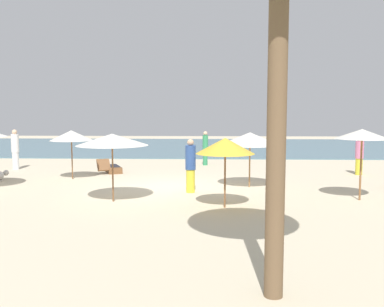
{
  "coord_description": "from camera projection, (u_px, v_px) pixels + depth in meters",
  "views": [
    {
      "loc": [
        1.55,
        -16.35,
        2.97
      ],
      "look_at": [
        0.86,
        1.65,
        1.1
      ],
      "focal_mm": 41.1,
      "sensor_mm": 36.0,
      "label": 1
    }
  ],
  "objects": [
    {
      "name": "ground_plane",
      "position": [
        168.0,
        187.0,
        16.62
      ],
      "size": [
        60.0,
        60.0,
        0.0
      ],
      "primitive_type": "plane",
      "color": "beige"
    },
    {
      "name": "ocean_water",
      "position": [
        188.0,
        147.0,
        33.51
      ],
      "size": [
        48.0,
        16.0,
        0.06
      ],
      "primitive_type": "cube",
      "color": "slate",
      "rests_on": "ground_plane"
    },
    {
      "name": "umbrella_0",
      "position": [
        71.0,
        135.0,
        18.27
      ],
      "size": [
        1.78,
        1.78,
        2.04
      ],
      "color": "brown",
      "rests_on": "ground_plane"
    },
    {
      "name": "umbrella_2",
      "position": [
        225.0,
        146.0,
        12.95
      ],
      "size": [
        1.75,
        1.75,
        2.1
      ],
      "color": "brown",
      "rests_on": "ground_plane"
    },
    {
      "name": "umbrella_3",
      "position": [
        112.0,
        140.0,
        13.82
      ],
      "size": [
        2.28,
        2.28,
        2.17
      ],
      "color": "brown",
      "rests_on": "ground_plane"
    },
    {
      "name": "umbrella_5",
      "position": [
        362.0,
        134.0,
        14.0
      ],
      "size": [
        1.71,
        1.71,
        2.3
      ],
      "color": "brown",
      "rests_on": "ground_plane"
    },
    {
      "name": "umbrella_6",
      "position": [
        250.0,
        139.0,
        16.36
      ],
      "size": [
        2.27,
        2.27,
        2.07
      ],
      "color": "olive",
      "rests_on": "ground_plane"
    },
    {
      "name": "lounger_2",
      "position": [
        112.0,
        168.0,
        20.37
      ],
      "size": [
        1.21,
        1.79,
        0.67
      ],
      "color": "brown",
      "rests_on": "ground_plane"
    },
    {
      "name": "person_0",
      "position": [
        205.0,
        148.0,
        22.81
      ],
      "size": [
        0.3,
        0.3,
        1.77
      ],
      "color": "#338C59",
      "rests_on": "ground_plane"
    },
    {
      "name": "person_1",
      "position": [
        15.0,
        149.0,
        21.2
      ],
      "size": [
        0.48,
        0.48,
        1.94
      ],
      "color": "white",
      "rests_on": "ground_plane"
    },
    {
      "name": "person_2",
      "position": [
        191.0,
        166.0,
        15.42
      ],
      "size": [
        0.51,
        0.51,
        1.89
      ],
      "color": "yellow",
      "rests_on": "ground_plane"
    },
    {
      "name": "person_3",
      "position": [
        359.0,
        156.0,
        19.52
      ],
      "size": [
        0.42,
        0.42,
        1.71
      ],
      "color": "yellow",
      "rests_on": "ground_plane"
    },
    {
      "name": "dog",
      "position": [
        0.0,
        175.0,
        18.13
      ],
      "size": [
        0.6,
        0.84,
        0.39
      ],
      "color": "silver",
      "rests_on": "ground_plane"
    }
  ]
}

